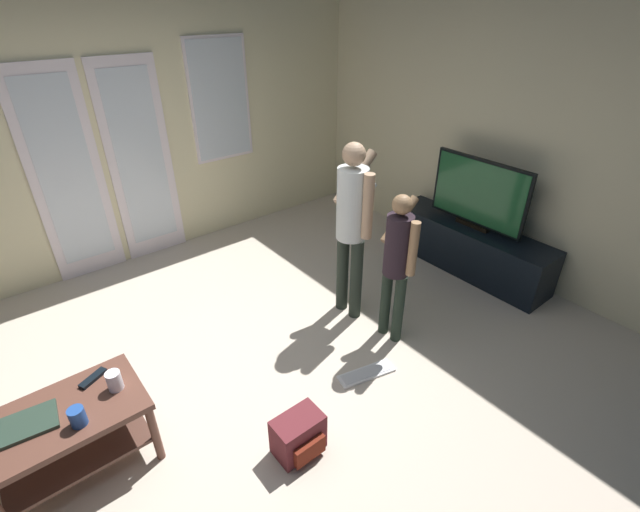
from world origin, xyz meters
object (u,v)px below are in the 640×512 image
(person_child, at_px, (398,257))
(dvd_remote_slim, at_px, (93,378))
(cup_by_laptop, at_px, (114,381))
(tv_stand, at_px, (469,248))
(backpack, at_px, (299,435))
(flat_screen_tv, at_px, (479,194))
(loose_keyboard, at_px, (366,373))
(laptop_closed, at_px, (26,424))
(person_adult, at_px, (353,218))
(coffee_table, at_px, (68,429))
(cup_near_edge, at_px, (77,417))

(person_child, distance_m, dvd_remote_slim, 2.19)
(person_child, height_order, cup_by_laptop, person_child)
(tv_stand, relative_size, dvd_remote_slim, 9.84)
(tv_stand, distance_m, backpack, 2.70)
(flat_screen_tv, xyz_separation_m, loose_keyboard, (-1.85, -0.45, -0.82))
(laptop_closed, bearing_deg, cup_by_laptop, 2.74)
(cup_by_laptop, bearing_deg, laptop_closed, 176.16)
(tv_stand, relative_size, cup_by_laptop, 13.93)
(flat_screen_tv, xyz_separation_m, person_adult, (-1.42, 0.22, 0.09))
(person_child, bearing_deg, laptop_closed, 172.22)
(person_child, height_order, backpack, person_child)
(tv_stand, bearing_deg, person_adult, 170.88)
(flat_screen_tv, bearing_deg, backpack, -166.23)
(coffee_table, bearing_deg, person_adult, 3.63)
(cup_near_edge, distance_m, dvd_remote_slim, 0.33)
(person_adult, height_order, loose_keyboard, person_adult)
(coffee_table, xyz_separation_m, flat_screen_tv, (3.71, -0.08, 0.49))
(laptop_closed, xyz_separation_m, cup_by_laptop, (0.46, -0.03, 0.05))
(flat_screen_tv, bearing_deg, laptop_closed, 178.48)
(tv_stand, distance_m, cup_near_edge, 3.66)
(person_child, xyz_separation_m, loose_keyboard, (-0.47, -0.21, -0.75))
(tv_stand, xyz_separation_m, person_adult, (-1.42, 0.23, 0.68))
(cup_near_edge, bearing_deg, backpack, -29.56)
(laptop_closed, height_order, cup_by_laptop, cup_by_laptop)
(tv_stand, xyz_separation_m, loose_keyboard, (-1.85, -0.44, -0.23))
(backpack, bearing_deg, laptop_closed, 149.16)
(flat_screen_tv, distance_m, cup_near_edge, 3.66)
(coffee_table, height_order, laptop_closed, laptop_closed)
(person_child, relative_size, backpack, 4.12)
(flat_screen_tv, bearing_deg, cup_by_laptop, 178.80)
(person_adult, relative_size, cup_by_laptop, 12.79)
(coffee_table, height_order, cup_near_edge, cup_near_edge)
(person_child, relative_size, laptop_closed, 4.20)
(coffee_table, xyz_separation_m, cup_near_edge, (0.06, -0.14, 0.19))
(cup_near_edge, bearing_deg, tv_stand, 0.93)
(person_adult, height_order, dvd_remote_slim, person_adult)
(flat_screen_tv, distance_m, loose_keyboard, 2.07)
(person_adult, xyz_separation_m, loose_keyboard, (-0.43, -0.67, -0.91))
(backpack, height_order, laptop_closed, laptop_closed)
(tv_stand, relative_size, backpack, 5.46)
(tv_stand, bearing_deg, backpack, -166.31)
(backpack, relative_size, laptop_closed, 1.02)
(coffee_table, xyz_separation_m, cup_by_laptop, (0.30, -0.01, 0.19))
(loose_keyboard, height_order, laptop_closed, laptop_closed)
(cup_near_edge, distance_m, cup_by_laptop, 0.27)
(flat_screen_tv, relative_size, cup_by_laptop, 8.25)
(person_child, height_order, cup_near_edge, person_child)
(person_adult, height_order, cup_by_laptop, person_adult)
(loose_keyboard, bearing_deg, tv_stand, 13.46)
(person_child, bearing_deg, backpack, -162.04)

